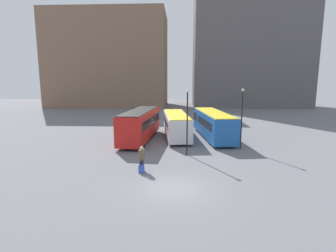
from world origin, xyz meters
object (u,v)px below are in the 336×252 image
object	(u,v)px
bus_2	(213,124)
traveler	(142,156)
lamp_post_0	(242,114)
bus_0	(140,124)
bus_1	(176,124)
suitcase	(141,169)
lamp_post_1	(187,117)

from	to	relation	value
bus_2	traveler	distance (m)	13.77
traveler	lamp_post_0	bearing A→B (deg)	-27.63
bus_2	bus_0	bearing A→B (deg)	94.16
bus_1	bus_2	xyz separation A→B (m)	(4.31, -0.07, 0.12)
bus_0	suitcase	xyz separation A→B (m)	(1.72, -10.88, -1.53)
bus_0	bus_2	world-z (taller)	bus_0
bus_1	lamp_post_1	size ratio (longest dim) A/B	1.79
bus_2	traveler	world-z (taller)	bus_2
bus_0	traveler	world-z (taller)	bus_0
bus_0	suitcase	world-z (taller)	bus_0
bus_0	lamp_post_0	world-z (taller)	lamp_post_0
traveler	suitcase	distance (m)	0.96
bus_1	bus_2	size ratio (longest dim) A/B	0.91
bus_2	suitcase	size ratio (longest dim) A/B	14.08
bus_0	lamp_post_1	xyz separation A→B (m)	(5.11, -6.03, 1.60)
bus_0	bus_1	bearing A→B (deg)	-61.55
bus_0	bus_2	bearing A→B (deg)	-73.76
bus_2	lamp_post_1	xyz separation A→B (m)	(-3.21, -7.71, 1.78)
bus_0	lamp_post_0	distance (m)	11.14
bus_2	traveler	xyz separation A→B (m)	(-6.64, -12.05, -0.55)
suitcase	traveler	bearing A→B (deg)	28.94
bus_0	lamp_post_0	bearing A→B (deg)	-104.60
bus_1	lamp_post_0	bearing A→B (deg)	-136.72
bus_0	lamp_post_0	size ratio (longest dim) A/B	1.85
bus_1	traveler	size ratio (longest dim) A/B	5.66
bus_0	traveler	bearing A→B (deg)	-166.01
bus_1	bus_2	distance (m)	4.31
bus_0	suitcase	distance (m)	11.13
bus_1	bus_2	world-z (taller)	bus_2
bus_0	lamp_post_1	distance (m)	8.06
bus_2	lamp_post_0	size ratio (longest dim) A/B	1.96
suitcase	lamp_post_1	bearing A→B (deg)	-10.12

